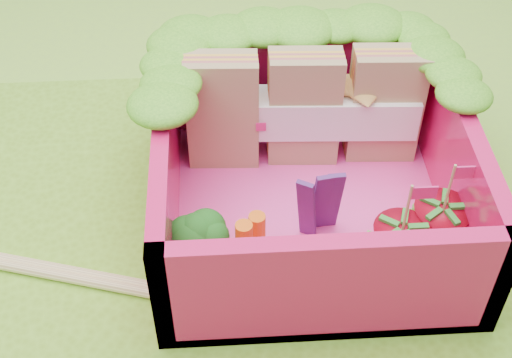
{
  "coord_description": "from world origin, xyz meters",
  "views": [
    {
      "loc": [
        0.11,
        -1.93,
        2.4
      ],
      "look_at": [
        0.24,
        0.21,
        0.28
      ],
      "focal_mm": 50.0,
      "sensor_mm": 36.0,
      "label": 1
    }
  ],
  "objects_px": {
    "bento_box": "(312,172)",
    "broccoli": "(191,238)",
    "strawberry_left": "(399,247)",
    "sandwich_stack": "(305,109)",
    "strawberry_right": "(439,227)"
  },
  "relations": [
    {
      "from": "bento_box",
      "to": "strawberry_right",
      "type": "height_order",
      "value": "bento_box"
    },
    {
      "from": "broccoli",
      "to": "strawberry_left",
      "type": "distance_m",
      "value": 0.83
    },
    {
      "from": "bento_box",
      "to": "strawberry_left",
      "type": "height_order",
      "value": "bento_box"
    },
    {
      "from": "bento_box",
      "to": "broccoli",
      "type": "xyz_separation_m",
      "value": [
        -0.51,
        -0.3,
        -0.04
      ]
    },
    {
      "from": "bento_box",
      "to": "sandwich_stack",
      "type": "distance_m",
      "value": 0.36
    },
    {
      "from": "broccoli",
      "to": "strawberry_right",
      "type": "bearing_deg",
      "value": 3.0
    },
    {
      "from": "strawberry_left",
      "to": "strawberry_right",
      "type": "xyz_separation_m",
      "value": [
        0.18,
        0.09,
        0.0
      ]
    },
    {
      "from": "strawberry_left",
      "to": "sandwich_stack",
      "type": "bearing_deg",
      "value": 113.89
    },
    {
      "from": "broccoli",
      "to": "strawberry_left",
      "type": "relative_size",
      "value": 0.69
    },
    {
      "from": "sandwich_stack",
      "to": "strawberry_right",
      "type": "height_order",
      "value": "sandwich_stack"
    },
    {
      "from": "sandwich_stack",
      "to": "bento_box",
      "type": "bearing_deg",
      "value": -90.98
    },
    {
      "from": "bento_box",
      "to": "broccoli",
      "type": "height_order",
      "value": "bento_box"
    },
    {
      "from": "strawberry_left",
      "to": "bento_box",
      "type": "bearing_deg",
      "value": 132.65
    },
    {
      "from": "strawberry_left",
      "to": "broccoli",
      "type": "bearing_deg",
      "value": 177.29
    },
    {
      "from": "bento_box",
      "to": "strawberry_left",
      "type": "bearing_deg",
      "value": -47.35
    }
  ]
}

